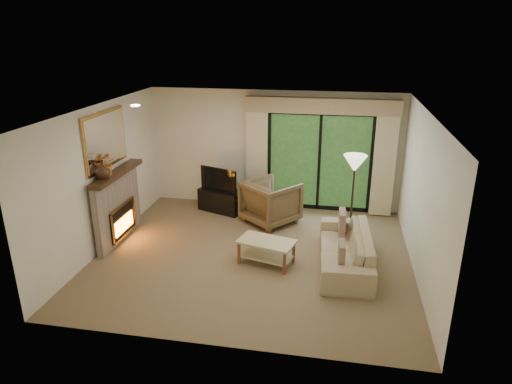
% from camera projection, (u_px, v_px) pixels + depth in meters
% --- Properties ---
extents(floor, '(5.50, 5.50, 0.00)m').
position_uv_depth(floor, '(253.00, 255.00, 8.16)').
color(floor, olive).
rests_on(floor, ground).
extents(ceiling, '(5.50, 5.50, 0.00)m').
position_uv_depth(ceiling, '(253.00, 110.00, 7.27)').
color(ceiling, silver).
rests_on(ceiling, ground).
extents(wall_back, '(5.00, 0.00, 5.00)m').
position_uv_depth(wall_back, '(274.00, 150.00, 10.03)').
color(wall_back, '#EEE4CB').
rests_on(wall_back, ground).
extents(wall_front, '(5.00, 0.00, 5.00)m').
position_uv_depth(wall_front, '(213.00, 255.00, 5.40)').
color(wall_front, '#EEE4CB').
rests_on(wall_front, ground).
extents(wall_left, '(0.00, 5.00, 5.00)m').
position_uv_depth(wall_left, '(103.00, 178.00, 8.18)').
color(wall_left, '#EEE4CB').
rests_on(wall_left, ground).
extents(wall_right, '(0.00, 5.00, 5.00)m').
position_uv_depth(wall_right, '(422.00, 197.00, 7.25)').
color(wall_right, '#EEE4CB').
rests_on(wall_right, ground).
extents(fireplace, '(0.24, 1.70, 1.37)m').
position_uv_depth(fireplace, '(117.00, 206.00, 8.56)').
color(fireplace, gray).
rests_on(fireplace, floor).
extents(mirror, '(0.07, 1.45, 1.02)m').
position_uv_depth(mirror, '(106.00, 140.00, 8.14)').
color(mirror, '#B3813E').
rests_on(mirror, wall_left).
extents(sliding_door, '(2.26, 0.10, 2.16)m').
position_uv_depth(sliding_door, '(319.00, 162.00, 9.88)').
color(sliding_door, black).
rests_on(sliding_door, floor).
extents(curtain_left, '(0.45, 0.18, 2.35)m').
position_uv_depth(curtain_left, '(257.00, 155.00, 9.97)').
color(curtain_left, beige).
rests_on(curtain_left, floor).
extents(curtain_right, '(0.45, 0.18, 2.35)m').
position_uv_depth(curtain_right, '(384.00, 162.00, 9.51)').
color(curtain_right, beige).
rests_on(curtain_right, floor).
extents(cornice, '(3.20, 0.24, 0.32)m').
position_uv_depth(cornice, '(322.00, 106.00, 9.38)').
color(cornice, tan).
rests_on(cornice, wall_back).
extents(media_console, '(1.08, 0.76, 0.49)m').
position_uv_depth(media_console, '(221.00, 200.00, 10.06)').
color(media_console, black).
rests_on(media_console, floor).
extents(tv, '(0.89, 0.42, 0.52)m').
position_uv_depth(tv, '(221.00, 178.00, 9.89)').
color(tv, black).
rests_on(tv, media_console).
extents(armchair, '(1.37, 1.37, 0.90)m').
position_uv_depth(armchair, '(271.00, 202.00, 9.40)').
color(armchair, brown).
rests_on(armchair, floor).
extents(sofa, '(0.93, 2.15, 0.62)m').
position_uv_depth(sofa, '(345.00, 249.00, 7.73)').
color(sofa, tan).
rests_on(sofa, floor).
extents(pillow_near, '(0.12, 0.37, 0.37)m').
position_uv_depth(pillow_near, '(342.00, 254.00, 7.11)').
color(pillow_near, brown).
rests_on(pillow_near, sofa).
extents(pillow_far, '(0.13, 0.43, 0.42)m').
position_uv_depth(pillow_far, '(342.00, 222.00, 8.23)').
color(pillow_far, brown).
rests_on(pillow_far, sofa).
extents(coffee_table, '(1.05, 0.75, 0.43)m').
position_uv_depth(coffee_table, '(266.00, 252.00, 7.82)').
color(coffee_table, tan).
rests_on(coffee_table, floor).
extents(floor_lamp, '(0.52, 0.52, 1.63)m').
position_uv_depth(floor_lamp, '(352.00, 197.00, 8.66)').
color(floor_lamp, beige).
rests_on(floor_lamp, floor).
extents(vase, '(0.31, 0.31, 0.29)m').
position_uv_depth(vase, '(103.00, 170.00, 7.89)').
color(vase, '#382215').
rests_on(vase, fireplace).
extents(branches, '(0.43, 0.38, 0.46)m').
position_uv_depth(branches, '(106.00, 163.00, 7.98)').
color(branches, orange).
rests_on(branches, fireplace).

